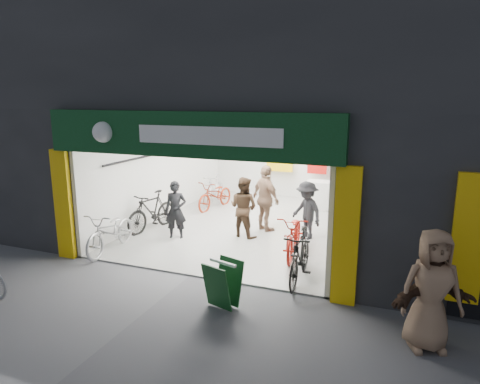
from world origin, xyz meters
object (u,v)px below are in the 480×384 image
Objects in this scene: bike_left_front at (111,231)px; pedestrian_near at (431,290)px; bike_right_front at (300,256)px; sandwich_board at (223,283)px.

pedestrian_near reaches higher than bike_left_front.
bike_right_front is 0.97× the size of pedestrian_near.
pedestrian_near reaches higher than sandwich_board.
bike_right_front reaches higher than sandwich_board.
pedestrian_near is (2.38, -1.66, 0.39)m from bike_right_front.
bike_left_front is 4.08m from sandwich_board.
sandwich_board is at bearing 160.06° from pedestrian_near.
bike_left_front is 1.09× the size of bike_right_front.
pedestrian_near is (7.15, -1.70, 0.42)m from bike_left_front.
bike_right_front is 2.15× the size of sandwich_board.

